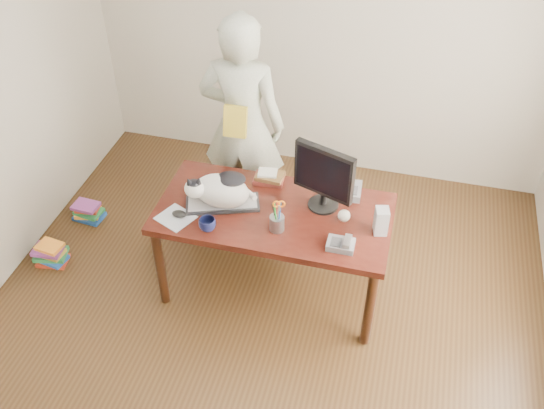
{
  "coord_description": "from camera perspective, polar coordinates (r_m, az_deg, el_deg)",
  "views": [
    {
      "loc": [
        0.77,
        -2.4,
        3.46
      ],
      "look_at": [
        0.0,
        0.55,
        0.85
      ],
      "focal_mm": 40.0,
      "sensor_mm": 36.0,
      "label": 1
    }
  ],
  "objects": [
    {
      "name": "room",
      "position": [
        3.29,
        -2.4,
        0.59
      ],
      "size": [
        4.5,
        4.5,
        4.5
      ],
      "color": "black",
      "rests_on": "ground"
    },
    {
      "name": "desk",
      "position": [
        4.27,
        0.43,
        -1.44
      ],
      "size": [
        1.6,
        0.8,
        0.75
      ],
      "color": "black",
      "rests_on": "ground"
    },
    {
      "name": "keyboard",
      "position": [
        4.17,
        -4.67,
        0.08
      ],
      "size": [
        0.54,
        0.35,
        0.03
      ],
      "rotation": [
        0.0,
        0.0,
        0.34
      ],
      "color": "black",
      "rests_on": "desk"
    },
    {
      "name": "cat",
      "position": [
        4.09,
        -4.98,
        1.39
      ],
      "size": [
        0.48,
        0.35,
        0.28
      ],
      "rotation": [
        0.0,
        0.0,
        0.34
      ],
      "color": "white",
      "rests_on": "keyboard"
    },
    {
      "name": "monitor",
      "position": [
        3.99,
        4.91,
        2.74
      ],
      "size": [
        0.42,
        0.27,
        0.48
      ],
      "rotation": [
        0.0,
        0.0,
        -0.35
      ],
      "color": "black",
      "rests_on": "desk"
    },
    {
      "name": "pen_cup",
      "position": [
        3.94,
        0.48,
        -1.61
      ],
      "size": [
        0.12,
        0.12,
        0.25
      ],
      "rotation": [
        0.0,
        0.0,
        0.3
      ],
      "color": "gray",
      "rests_on": "desk"
    },
    {
      "name": "mousepad",
      "position": [
        4.12,
        -9.06,
        -1.24
      ],
      "size": [
        0.29,
        0.28,
        0.01
      ],
      "rotation": [
        0.0,
        0.0,
        -0.43
      ],
      "color": "silver",
      "rests_on": "desk"
    },
    {
      "name": "mouse",
      "position": [
        4.11,
        -8.73,
        -0.89
      ],
      "size": [
        0.12,
        0.1,
        0.04
      ],
      "rotation": [
        0.0,
        0.0,
        -0.43
      ],
      "color": "black",
      "rests_on": "mousepad"
    },
    {
      "name": "coffee_mug",
      "position": [
        3.98,
        -6.1,
        -1.88
      ],
      "size": [
        0.16,
        0.16,
        0.09
      ],
      "primitive_type": "imported",
      "rotation": [
        0.0,
        0.0,
        0.63
      ],
      "color": "black",
      "rests_on": "desk"
    },
    {
      "name": "phone",
      "position": [
        3.87,
        6.54,
        -3.73
      ],
      "size": [
        0.17,
        0.15,
        0.08
      ],
      "rotation": [
        0.0,
        0.0,
        0.0
      ],
      "color": "slate",
      "rests_on": "desk"
    },
    {
      "name": "speaker",
      "position": [
        3.97,
        10.24,
        -1.53
      ],
      "size": [
        0.1,
        0.11,
        0.19
      ],
      "rotation": [
        0.0,
        0.0,
        0.23
      ],
      "color": "gray",
      "rests_on": "desk"
    },
    {
      "name": "baseball",
      "position": [
        4.05,
        6.8,
        -1.05
      ],
      "size": [
        0.08,
        0.08,
        0.08
      ],
      "rotation": [
        0.0,
        0.0,
        0.17
      ],
      "color": "white",
      "rests_on": "desk"
    },
    {
      "name": "book_stack",
      "position": [
        4.35,
        -0.27,
        2.6
      ],
      "size": [
        0.22,
        0.17,
        0.08
      ],
      "rotation": [
        0.0,
        0.0,
        0.02
      ],
      "color": "#4F1A15",
      "rests_on": "desk"
    },
    {
      "name": "calculator",
      "position": [
        4.28,
        7.4,
        1.31
      ],
      "size": [
        0.16,
        0.21,
        0.06
      ],
      "rotation": [
        0.0,
        0.0,
        0.06
      ],
      "color": "slate",
      "rests_on": "desk"
    },
    {
      "name": "person",
      "position": [
        4.68,
        -2.79,
        7.43
      ],
      "size": [
        0.67,
        0.45,
        1.82
      ],
      "primitive_type": "imported",
      "rotation": [
        0.0,
        0.0,
        3.17
      ],
      "color": "silver",
      "rests_on": "ground"
    },
    {
      "name": "held_book",
      "position": [
        4.47,
        -3.48,
        7.8
      ],
      "size": [
        0.17,
        0.11,
        0.24
      ],
      "rotation": [
        0.0,
        0.0,
        0.02
      ],
      "color": "gold",
      "rests_on": "person"
    },
    {
      "name": "book_pile_a",
      "position": [
        5.06,
        -20.09,
        -4.4
      ],
      "size": [
        0.27,
        0.22,
        0.18
      ],
      "color": "red",
      "rests_on": "ground"
    },
    {
      "name": "book_pile_b",
      "position": [
        5.38,
        -16.92,
        -0.62
      ],
      "size": [
        0.26,
        0.2,
        0.15
      ],
      "color": "#1C4FA9",
      "rests_on": "ground"
    }
  ]
}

